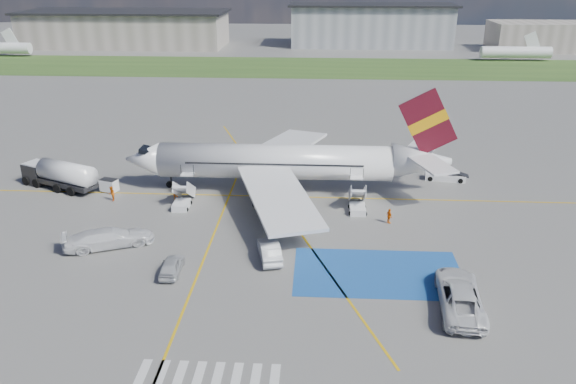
# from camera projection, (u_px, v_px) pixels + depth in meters

# --- Properties ---
(ground) EXTENTS (400.00, 400.00, 0.00)m
(ground) POSITION_uv_depth(u_px,v_px,m) (264.00, 247.00, 51.15)
(ground) COLOR #60605E
(ground) RESTS_ON ground
(grass_strip) EXTENTS (400.00, 30.00, 0.01)m
(grass_strip) POSITION_uv_depth(u_px,v_px,m) (301.00, 67.00, 138.90)
(grass_strip) COLOR #2D4C1E
(grass_strip) RESTS_ON ground
(taxiway_line_main) EXTENTS (120.00, 0.20, 0.01)m
(taxiway_line_main) POSITION_uv_depth(u_px,v_px,m) (274.00, 196.00, 62.24)
(taxiway_line_main) COLOR gold
(taxiway_line_main) RESTS_ON ground
(taxiway_line_cross) EXTENTS (0.20, 60.00, 0.01)m
(taxiway_line_cross) POSITION_uv_depth(u_px,v_px,m) (184.00, 308.00, 42.18)
(taxiway_line_cross) COLOR gold
(taxiway_line_cross) RESTS_ON ground
(taxiway_line_diag) EXTENTS (20.71, 56.45, 0.01)m
(taxiway_line_diag) POSITION_uv_depth(u_px,v_px,m) (274.00, 196.00, 62.24)
(taxiway_line_diag) COLOR gold
(taxiway_line_diag) RESTS_ON ground
(staging_box) EXTENTS (14.00, 8.00, 0.01)m
(staging_box) POSITION_uv_depth(u_px,v_px,m) (378.00, 273.00, 46.93)
(staging_box) COLOR #1A4E9D
(staging_box) RESTS_ON ground
(crosswalk) EXTENTS (9.00, 4.00, 0.01)m
(crosswalk) POSITION_uv_depth(u_px,v_px,m) (206.00, 383.00, 34.62)
(crosswalk) COLOR silver
(crosswalk) RESTS_ON ground
(terminal_west) EXTENTS (60.00, 22.00, 10.00)m
(terminal_west) POSITION_uv_depth(u_px,v_px,m) (126.00, 29.00, 172.24)
(terminal_west) COLOR gray
(terminal_west) RESTS_ON ground
(terminal_centre) EXTENTS (48.00, 18.00, 12.00)m
(terminal_centre) POSITION_uv_depth(u_px,v_px,m) (371.00, 26.00, 172.52)
(terminal_centre) COLOR gray
(terminal_centre) RESTS_ON ground
(terminal_east) EXTENTS (40.00, 16.00, 8.00)m
(terminal_east) POSITION_uv_depth(u_px,v_px,m) (561.00, 36.00, 163.90)
(terminal_east) COLOR gray
(terminal_east) RESTS_ON ground
(airliner) EXTENTS (36.81, 32.95, 11.92)m
(airliner) POSITION_uv_depth(u_px,v_px,m) (289.00, 162.00, 62.72)
(airliner) COLOR white
(airliner) RESTS_ON ground
(airstairs_fwd) EXTENTS (1.90, 5.20, 3.60)m
(airstairs_fwd) POSITION_uv_depth(u_px,v_px,m) (182.00, 201.00, 59.46)
(airstairs_fwd) COLOR white
(airstairs_fwd) RESTS_ON ground
(airstairs_aft) EXTENTS (1.90, 5.20, 3.60)m
(airstairs_aft) POSITION_uv_depth(u_px,v_px,m) (357.00, 205.00, 58.48)
(airstairs_aft) COLOR white
(airstairs_aft) RESTS_ON ground
(fuel_tanker) EXTENTS (9.90, 6.26, 3.32)m
(fuel_tanker) POSITION_uv_depth(u_px,v_px,m) (60.00, 177.00, 64.02)
(fuel_tanker) COLOR black
(fuel_tanker) RESTS_ON ground
(gpu_cart) EXTENTS (2.13, 1.69, 1.56)m
(gpu_cart) POSITION_uv_depth(u_px,v_px,m) (109.00, 186.00, 63.22)
(gpu_cart) COLOR white
(gpu_cart) RESTS_ON ground
(belt_loader) EXTENTS (5.14, 2.45, 1.49)m
(belt_loader) POSITION_uv_depth(u_px,v_px,m) (445.00, 177.00, 66.80)
(belt_loader) COLOR white
(belt_loader) RESTS_ON ground
(car_silver_a) EXTENTS (1.77, 4.08, 1.37)m
(car_silver_a) POSITION_uv_depth(u_px,v_px,m) (172.00, 266.00, 46.67)
(car_silver_a) COLOR #ADB0B5
(car_silver_a) RESTS_ON ground
(car_silver_b) EXTENTS (2.74, 5.10, 1.60)m
(car_silver_b) POSITION_uv_depth(u_px,v_px,m) (269.00, 250.00, 48.89)
(car_silver_b) COLOR silver
(car_silver_b) RESTS_ON ground
(van_white_a) EXTENTS (3.68, 6.91, 2.50)m
(van_white_a) POSITION_uv_depth(u_px,v_px,m) (460.00, 291.00, 42.00)
(van_white_a) COLOR silver
(van_white_a) RESTS_ON ground
(van_white_b) EXTENTS (6.46, 4.56, 2.35)m
(van_white_b) POSITION_uv_depth(u_px,v_px,m) (108.00, 235.00, 50.86)
(van_white_b) COLOR silver
(van_white_b) RESTS_ON ground
(crew_fwd) EXTENTS (0.62, 0.46, 1.54)m
(crew_fwd) POSITION_uv_depth(u_px,v_px,m) (175.00, 193.00, 61.19)
(crew_fwd) COLOR orange
(crew_fwd) RESTS_ON ground
(crew_nose) EXTENTS (0.81, 0.93, 1.64)m
(crew_nose) POSITION_uv_depth(u_px,v_px,m) (112.00, 194.00, 60.83)
(crew_nose) COLOR #E0620B
(crew_nose) RESTS_ON ground
(crew_aft) EXTENTS (0.73, 0.98, 1.55)m
(crew_aft) POSITION_uv_depth(u_px,v_px,m) (389.00, 216.00, 55.59)
(crew_aft) COLOR orange
(crew_aft) RESTS_ON ground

